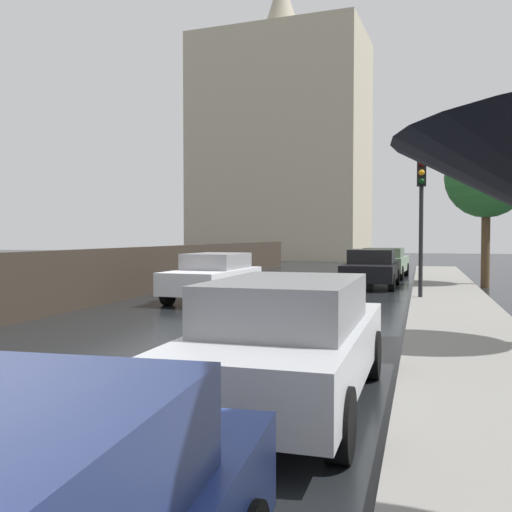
{
  "coord_description": "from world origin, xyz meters",
  "views": [
    {
      "loc": [
        4.28,
        -4.52,
        1.92
      ],
      "look_at": [
        0.86,
        7.14,
        1.48
      ],
      "focal_mm": 39.67,
      "sensor_mm": 36.0,
      "label": 1
    }
  ],
  "objects": [
    {
      "name": "street_tree_mid",
      "position": [
        6.55,
        17.86,
        4.05
      ],
      "size": [
        2.99,
        2.99,
        5.57
      ],
      "color": "#4C3823",
      "rests_on": "ground"
    },
    {
      "name": "car_silver_mid_road",
      "position": [
        2.87,
        1.64,
        0.76
      ],
      "size": [
        1.77,
        4.43,
        1.45
      ],
      "rotation": [
        0.0,
        0.0,
        -0.01
      ],
      "color": "#B2B5BA",
      "rests_on": "ground"
    },
    {
      "name": "car_black_far_ahead",
      "position": [
        2.48,
        16.95,
        0.71
      ],
      "size": [
        1.94,
        4.47,
        1.41
      ],
      "rotation": [
        0.0,
        0.0,
        -0.01
      ],
      "color": "black",
      "rests_on": "ground"
    },
    {
      "name": "car_green_far_lane",
      "position": [
        2.66,
        21.89,
        0.73
      ],
      "size": [
        2.1,
        4.26,
        1.37
      ],
      "rotation": [
        0.0,
        0.0,
        -0.06
      ],
      "color": "slate",
      "rests_on": "ground"
    },
    {
      "name": "distant_tower",
      "position": [
        -6.91,
        41.0,
        9.36
      ],
      "size": [
        14.17,
        9.56,
        23.33
      ],
      "color": "#B2A88E",
      "rests_on": "ground"
    },
    {
      "name": "traffic_light",
      "position": [
        4.26,
        12.51,
        2.91
      ],
      "size": [
        0.26,
        0.39,
        3.96
      ],
      "color": "black",
      "rests_on": "sidewalk_strip"
    },
    {
      "name": "car_white_near_kerb",
      "position": [
        -1.59,
        11.03,
        0.73
      ],
      "size": [
        1.95,
        4.01,
        1.4
      ],
      "rotation": [
        0.0,
        0.0,
        3.09
      ],
      "color": "silver",
      "rests_on": "ground"
    }
  ]
}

